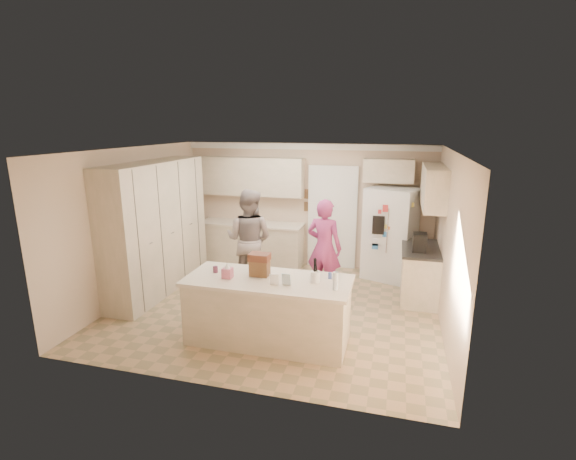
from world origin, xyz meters
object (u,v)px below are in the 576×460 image
(island_base, at_px, (268,311))
(teen_boy, at_px, (249,240))
(coffee_maker, at_px, (420,242))
(utensil_crock, at_px, (315,277))
(refrigerator, at_px, (390,234))
(dollhouse_body, at_px, (260,268))
(tissue_box, at_px, (228,273))
(teen_girl, at_px, (324,248))

(island_base, bearing_deg, teen_boy, 117.38)
(coffee_maker, height_order, teen_boy, teen_boy)
(island_base, relative_size, utensil_crock, 14.67)
(refrigerator, bearing_deg, island_base, -98.27)
(refrigerator, bearing_deg, teen_boy, -135.08)
(dollhouse_body, bearing_deg, tissue_box, -153.43)
(coffee_maker, height_order, island_base, coffee_maker)
(teen_girl, bearing_deg, refrigerator, -122.59)
(tissue_box, xyz_separation_m, teen_boy, (-0.38, 1.89, -0.06))
(refrigerator, relative_size, teen_girl, 1.03)
(island_base, distance_m, teen_boy, 2.07)
(island_base, height_order, teen_girl, teen_girl)
(utensil_crock, bearing_deg, tissue_box, -172.87)
(coffee_maker, relative_size, teen_boy, 0.16)
(tissue_box, xyz_separation_m, teen_girl, (1.01, 1.93, -0.12))
(dollhouse_body, distance_m, teen_girl, 1.84)
(teen_girl, bearing_deg, island_base, 87.09)
(coffee_maker, bearing_deg, island_base, -137.17)
(tissue_box, bearing_deg, refrigerator, 55.67)
(island_base, relative_size, tissue_box, 15.71)
(dollhouse_body, bearing_deg, teen_girl, 70.69)
(utensil_crock, relative_size, tissue_box, 1.07)
(tissue_box, bearing_deg, teen_boy, 101.28)
(island_base, bearing_deg, utensil_crock, 4.40)
(refrigerator, relative_size, tissue_box, 12.86)
(coffee_maker, relative_size, utensil_crock, 2.00)
(island_base, distance_m, utensil_crock, 0.86)
(refrigerator, relative_size, dollhouse_body, 6.92)
(teen_boy, bearing_deg, coffee_maker, -173.77)
(tissue_box, relative_size, dollhouse_body, 0.54)
(island_base, height_order, dollhouse_body, dollhouse_body)
(teen_girl, bearing_deg, dollhouse_body, 81.79)
(utensil_crock, relative_size, teen_boy, 0.08)
(island_base, bearing_deg, dollhouse_body, 146.31)
(island_base, bearing_deg, teen_girl, 76.00)
(dollhouse_body, height_order, teen_boy, teen_boy)
(tissue_box, bearing_deg, island_base, 10.30)
(dollhouse_body, xyz_separation_m, teen_girl, (0.61, 1.73, -0.16))
(tissue_box, distance_m, dollhouse_body, 0.45)
(dollhouse_body, distance_m, teen_boy, 1.86)
(refrigerator, height_order, teen_girl, refrigerator)
(utensil_crock, relative_size, dollhouse_body, 0.58)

